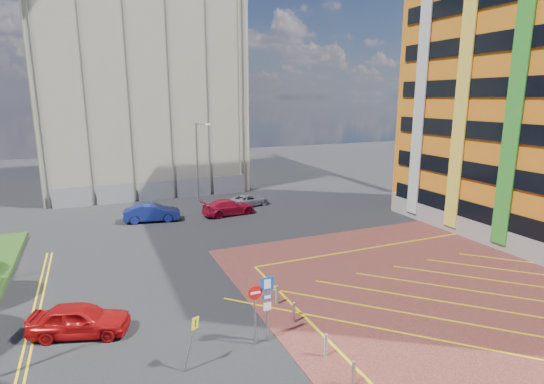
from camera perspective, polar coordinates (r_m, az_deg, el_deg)
ground at (r=18.88m, az=-0.92°, el=-21.25°), size 140.00×140.00×0.00m
forecourt at (r=26.80m, az=28.71°, el=-12.12°), size 26.00×26.00×0.02m
lamp_back at (r=44.11m, az=-9.92°, el=4.40°), size 1.53×0.16×8.00m
sign_cluster at (r=18.77m, az=-1.25°, el=-14.54°), size 1.17×0.12×3.20m
warning_sign at (r=17.66m, az=-10.68°, el=-18.61°), size 0.73×0.41×2.25m
bollard_row at (r=18.27m, az=8.39°, el=-20.91°), size 0.14×11.14×0.90m
construction_building at (r=54.84m, az=-17.46°, el=12.55°), size 21.20×19.20×22.00m
construction_fence at (r=46.04m, az=-14.07°, el=0.30°), size 21.60×0.06×2.00m
car_red_left at (r=21.74m, az=-24.45°, el=-15.33°), size 4.68×3.02×1.48m
car_blue_back at (r=38.15m, az=-15.82°, el=-2.68°), size 4.91×2.44×1.55m
car_red_back at (r=39.00m, az=-5.85°, el=-2.03°), size 5.07×2.51×1.42m
car_silver_back at (r=42.06m, az=-3.13°, el=-1.08°), size 4.51×2.96×1.15m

